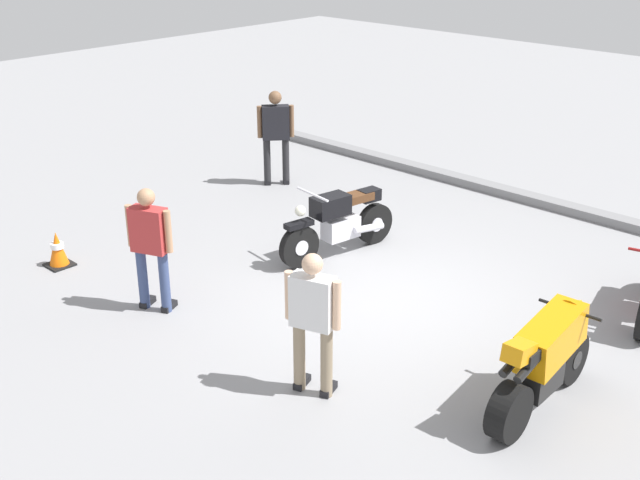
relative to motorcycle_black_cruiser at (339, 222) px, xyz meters
name	(u,v)px	position (x,y,z in m)	size (l,w,h in m)	color
ground_plane	(383,296)	(1.35, -0.61, -0.52)	(40.00, 40.00, 0.00)	gray
curb_edge	(550,203)	(1.35, 3.99, -0.45)	(14.00, 0.30, 0.15)	gray
motorcycle_black_cruiser	(339,222)	(0.00, 0.00, 0.00)	(0.76, 2.08, 1.09)	black
motorcycle_orange_sportbike	(545,358)	(4.17, -1.47, 0.07)	(0.70, 1.95, 1.14)	black
person_in_red_shirt	(150,242)	(-0.58, -2.93, 0.43)	(0.63, 0.45, 1.67)	#384772
person_in_black_shirt	(276,131)	(-3.00, 1.59, 0.50)	(0.54, 0.58, 1.77)	#262628
person_in_white_shirt	(313,316)	(2.23, -2.90, 0.41)	(0.63, 0.42, 1.64)	gray
traffic_cone	(58,249)	(-2.71, -3.11, -0.26)	(0.36, 0.36, 0.53)	black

